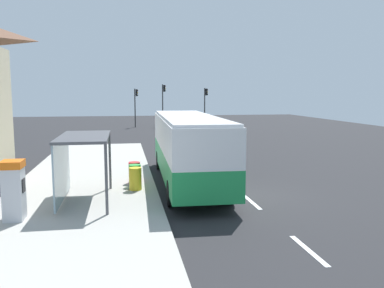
# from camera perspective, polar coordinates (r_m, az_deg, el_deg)

# --- Properties ---
(ground_plane) EXTENTS (56.00, 92.00, 0.04)m
(ground_plane) POSITION_cam_1_polar(r_m,az_deg,el_deg) (30.52, -0.80, -0.82)
(ground_plane) COLOR #262628
(sidewalk_platform) EXTENTS (6.20, 30.00, 0.18)m
(sidewalk_platform) POSITION_cam_1_polar(r_m,az_deg,el_deg) (18.42, -14.95, -6.10)
(sidewalk_platform) COLOR #ADAAA3
(sidewalk_platform) RESTS_ON ground
(lane_stripe_seg_0) EXTENTS (0.16, 2.20, 0.01)m
(lane_stripe_seg_0) POSITION_cam_1_polar(r_m,az_deg,el_deg) (11.80, 16.11, -14.20)
(lane_stripe_seg_0) COLOR silver
(lane_stripe_seg_0) RESTS_ON ground
(lane_stripe_seg_1) EXTENTS (0.16, 2.20, 0.01)m
(lane_stripe_seg_1) POSITION_cam_1_polar(r_m,az_deg,el_deg) (16.21, 8.36, -8.06)
(lane_stripe_seg_1) COLOR silver
(lane_stripe_seg_1) RESTS_ON ground
(lane_stripe_seg_2) EXTENTS (0.16, 2.20, 0.01)m
(lane_stripe_seg_2) POSITION_cam_1_polar(r_m,az_deg,el_deg) (20.89, 4.12, -4.53)
(lane_stripe_seg_2) COLOR silver
(lane_stripe_seg_2) RESTS_ON ground
(lane_stripe_seg_3) EXTENTS (0.16, 2.20, 0.01)m
(lane_stripe_seg_3) POSITION_cam_1_polar(r_m,az_deg,el_deg) (25.69, 1.47, -2.30)
(lane_stripe_seg_3) COLOR silver
(lane_stripe_seg_3) RESTS_ON ground
(lane_stripe_seg_4) EXTENTS (0.16, 2.20, 0.01)m
(lane_stripe_seg_4) POSITION_cam_1_polar(r_m,az_deg,el_deg) (30.55, -0.34, -0.76)
(lane_stripe_seg_4) COLOR silver
(lane_stripe_seg_4) RESTS_ON ground
(lane_stripe_seg_5) EXTENTS (0.16, 2.20, 0.01)m
(lane_stripe_seg_5) POSITION_cam_1_polar(r_m,az_deg,el_deg) (35.45, -1.65, 0.35)
(lane_stripe_seg_5) COLOR silver
(lane_stripe_seg_5) RESTS_ON ground
(lane_stripe_seg_6) EXTENTS (0.16, 2.20, 0.01)m
(lane_stripe_seg_6) POSITION_cam_1_polar(r_m,az_deg,el_deg) (40.38, -2.64, 1.19)
(lane_stripe_seg_6) COLOR silver
(lane_stripe_seg_6) RESTS_ON ground
(lane_stripe_seg_7) EXTENTS (0.16, 2.20, 0.01)m
(lane_stripe_seg_7) POSITION_cam_1_polar(r_m,az_deg,el_deg) (45.32, -3.41, 1.84)
(lane_stripe_seg_7) COLOR silver
(lane_stripe_seg_7) RESTS_ON ground
(bus) EXTENTS (2.81, 11.07, 3.21)m
(bus) POSITION_cam_1_polar(r_m,az_deg,el_deg) (18.83, -0.61, -0.14)
(bus) COLOR #1E8C47
(bus) RESTS_ON ground
(white_van) EXTENTS (2.05, 5.21, 2.30)m
(white_van) POSITION_cam_1_polar(r_m,az_deg,el_deg) (39.51, 0.35, 3.01)
(white_van) COLOR silver
(white_van) RESTS_ON ground
(sedan_near) EXTENTS (1.92, 4.44, 1.52)m
(sedan_near) POSITION_cam_1_polar(r_m,az_deg,el_deg) (54.20, -2.28, 3.57)
(sedan_near) COLOR #B7B7BC
(sedan_near) RESTS_ON ground
(ticket_machine) EXTENTS (0.66, 0.76, 1.94)m
(ticket_machine) POSITION_cam_1_polar(r_m,az_deg,el_deg) (14.25, -23.86, -5.92)
(ticket_machine) COLOR silver
(ticket_machine) RESTS_ON sidewalk_platform
(recycling_bin_yellow) EXTENTS (0.52, 0.52, 0.95)m
(recycling_bin_yellow) POSITION_cam_1_polar(r_m,az_deg,el_deg) (17.28, -7.99, -4.88)
(recycling_bin_yellow) COLOR yellow
(recycling_bin_yellow) RESTS_ON sidewalk_platform
(recycling_bin_green) EXTENTS (0.52, 0.52, 0.95)m
(recycling_bin_green) POSITION_cam_1_polar(r_m,az_deg,el_deg) (17.97, -8.06, -4.41)
(recycling_bin_green) COLOR green
(recycling_bin_green) RESTS_ON sidewalk_platform
(recycling_bin_red) EXTENTS (0.52, 0.52, 0.95)m
(recycling_bin_red) POSITION_cam_1_polar(r_m,az_deg,el_deg) (18.65, -8.12, -3.98)
(recycling_bin_red) COLOR red
(recycling_bin_red) RESTS_ON sidewalk_platform
(traffic_light_near_side) EXTENTS (0.49, 0.28, 4.85)m
(traffic_light_near_side) POSITION_cam_1_polar(r_m,az_deg,el_deg) (50.66, 1.91, 6.08)
(traffic_light_near_side) COLOR #2D2D2D
(traffic_light_near_side) RESTS_ON ground
(traffic_light_far_side) EXTENTS (0.49, 0.28, 4.76)m
(traffic_light_far_side) POSITION_cam_1_polar(r_m,az_deg,el_deg) (50.46, -7.94, 5.94)
(traffic_light_far_side) COLOR #2D2D2D
(traffic_light_far_side) RESTS_ON ground
(traffic_light_median) EXTENTS (0.49, 0.28, 5.31)m
(traffic_light_median) POSITION_cam_1_polar(r_m,az_deg,el_deg) (51.47, -4.06, 6.39)
(traffic_light_median) COLOR #2D2D2D
(traffic_light_median) RESTS_ON ground
(bus_shelter) EXTENTS (1.80, 4.00, 2.50)m
(bus_shelter) POSITION_cam_1_polar(r_m,az_deg,el_deg) (15.66, -16.04, -0.99)
(bus_shelter) COLOR #4C4C51
(bus_shelter) RESTS_ON sidewalk_platform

